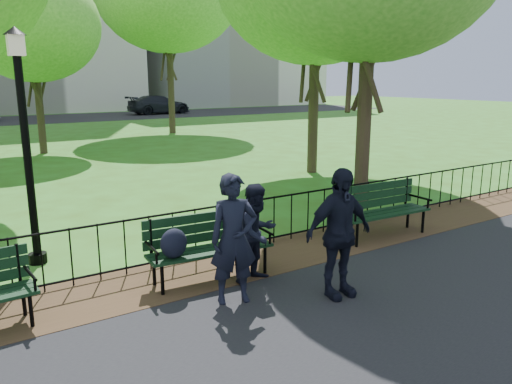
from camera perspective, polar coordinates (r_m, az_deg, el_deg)
ground at (r=7.04m, az=2.09°, el=-12.30°), size 120.00×120.00×0.00m
dirt_strip at (r=8.21m, az=-4.02°, el=-8.45°), size 60.00×1.60×0.01m
iron_fence at (r=8.47m, az=-5.72°, el=-4.33°), size 24.06×0.06×1.00m
park_bench_main at (r=7.45m, az=-6.89°, el=-5.54°), size 1.95×0.74×1.08m
park_bench_right_a at (r=9.86m, az=14.06°, el=-1.37°), size 1.98×0.71×1.11m
lamppost at (r=8.66m, az=-24.83°, el=5.40°), size 0.34×0.34×3.76m
tree_far_c at (r=22.07m, az=-24.25°, el=17.06°), size 5.19×5.19×7.23m
person_left at (r=6.69m, az=-2.56°, el=-5.39°), size 0.74×0.59×1.77m
person_mid at (r=7.40m, az=0.14°, el=-4.71°), size 0.79×0.53×1.49m
person_right at (r=6.95m, az=9.44°, el=-4.67°), size 1.09×0.50×1.82m
sedan_dark at (r=43.90m, az=-11.02°, el=9.78°), size 5.52×2.60×1.56m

